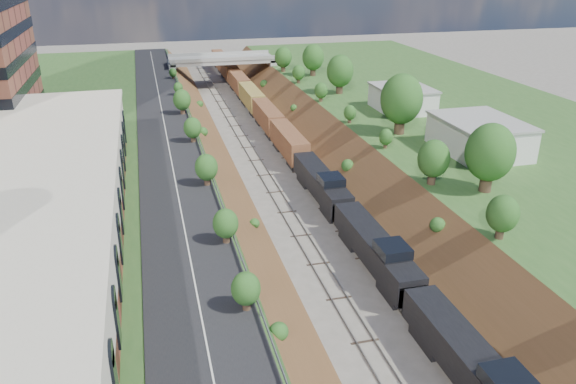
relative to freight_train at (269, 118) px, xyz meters
name	(u,v)px	position (x,y,z in m)	size (l,w,h in m)	color
platform_left	(27,188)	(-35.60, -23.77, 0.06)	(44.00, 180.00, 5.00)	#305724
platform_right	(502,145)	(30.40, -23.77, 0.06)	(44.00, 180.00, 5.00)	#305724
embankment_left	(208,189)	(-13.60, -23.77, -2.44)	(7.07, 180.00, 7.07)	brown
embankment_right	(363,174)	(8.40, -23.77, -2.44)	(7.07, 180.00, 7.07)	brown
rail_left_track	(270,183)	(-5.20, -23.77, -2.35)	(1.58, 180.00, 0.18)	gray
rail_right_track	(306,179)	(0.00, -23.77, -2.35)	(1.58, 180.00, 0.18)	gray
road	(171,156)	(-18.10, -23.77, 2.61)	(8.00, 180.00, 0.10)	black
guardrail	(203,150)	(-14.00, -23.97, 3.11)	(0.10, 171.00, 0.70)	#99999E
commercial_building	(34,213)	(-30.60, -45.77, 6.06)	(14.30, 62.30, 7.00)	brown
overpass	(222,66)	(-2.60, 38.23, 2.47)	(24.50, 8.30, 7.40)	gray
white_building_near	(479,137)	(20.90, -31.77, 4.56)	(9.00, 12.00, 4.00)	silver
white_building_far	(402,99)	(20.40, -9.77, 4.36)	(8.00, 10.00, 3.60)	silver
tree_right_large	(490,153)	(14.40, -43.77, 6.94)	(5.25, 5.25, 7.61)	#473323
tree_left_crest	(265,323)	(-14.40, -63.77, 4.60)	(2.45, 2.45, 3.55)	#473323
freight_train	(269,118)	(0.00, 0.00, 0.00)	(2.78, 142.35, 4.55)	black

